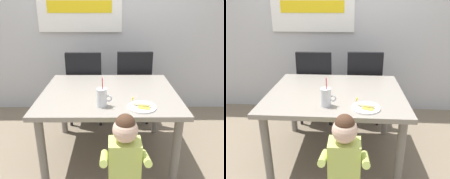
{
  "view_description": "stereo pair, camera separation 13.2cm",
  "coord_description": "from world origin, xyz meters",
  "views": [
    {
      "loc": [
        0.02,
        -2.01,
        1.5
      ],
      "look_at": [
        0.03,
        -0.1,
        0.77
      ],
      "focal_mm": 36.45,
      "sensor_mm": 36.0,
      "label": 1
    },
    {
      "loc": [
        0.15,
        -2.0,
        1.5
      ],
      "look_at": [
        0.03,
        -0.1,
        0.77
      ],
      "focal_mm": 36.45,
      "sensor_mm": 36.0,
      "label": 2
    }
  ],
  "objects": [
    {
      "name": "snack_plate",
      "position": [
        0.27,
        -0.36,
        0.72
      ],
      "size": [
        0.23,
        0.23,
        0.01
      ],
      "primitive_type": "cylinder",
      "color": "white",
      "rests_on": "dining_table"
    },
    {
      "name": "milk_cup",
      "position": [
        -0.06,
        -0.33,
        0.78
      ],
      "size": [
        0.13,
        0.08,
        0.25
      ],
      "color": "silver",
      "rests_on": "dining_table"
    },
    {
      "name": "dining_chair_left",
      "position": [
        -0.31,
        0.71,
        0.54
      ],
      "size": [
        0.44,
        0.45,
        0.96
      ],
      "rotation": [
        0.0,
        0.0,
        3.14
      ],
      "color": "black",
      "rests_on": "ground"
    },
    {
      "name": "dining_table",
      "position": [
        0.0,
        0.0,
        0.62
      ],
      "size": [
        1.26,
        1.05,
        0.71
      ],
      "color": "gray",
      "rests_on": "ground"
    },
    {
      "name": "toddler_standing",
      "position": [
        0.11,
        -0.72,
        0.53
      ],
      "size": [
        0.33,
        0.24,
        0.84
      ],
      "color": "#3F4760",
      "rests_on": "ground"
    },
    {
      "name": "back_wall",
      "position": [
        -0.01,
        1.21,
        1.45
      ],
      "size": [
        6.4,
        0.17,
        2.9
      ],
      "color": "silver",
      "rests_on": "ground"
    },
    {
      "name": "dining_chair_right",
      "position": [
        0.3,
        0.74,
        0.54
      ],
      "size": [
        0.44,
        0.45,
        0.96
      ],
      "rotation": [
        0.0,
        0.0,
        3.14
      ],
      "color": "black",
      "rests_on": "ground"
    },
    {
      "name": "ground_plane",
      "position": [
        0.0,
        0.0,
        0.0
      ],
      "size": [
        24.0,
        24.0,
        0.0
      ],
      "primitive_type": "plane",
      "color": "#7A6B56"
    },
    {
      "name": "peeled_banana",
      "position": [
        0.26,
        -0.35,
        0.74
      ],
      "size": [
        0.17,
        0.14,
        0.07
      ],
      "rotation": [
        0.0,
        0.0,
        -0.39
      ],
      "color": "#F4EAC6",
      "rests_on": "snack_plate"
    }
  ]
}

